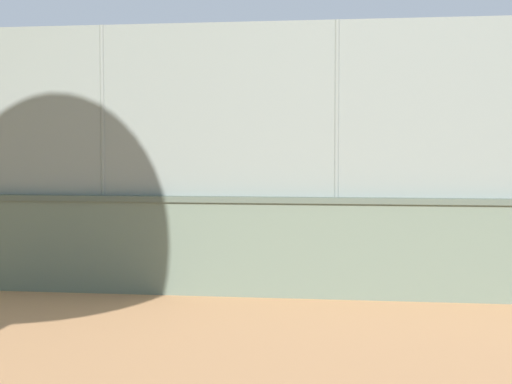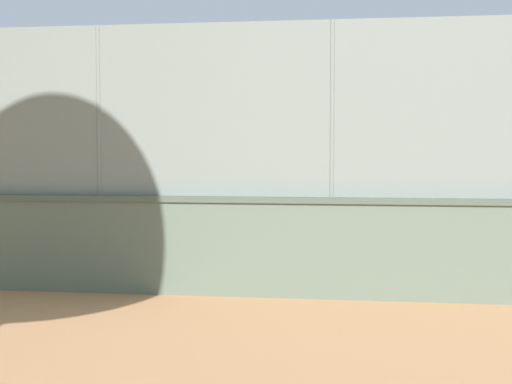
{
  "view_description": "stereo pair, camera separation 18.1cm",
  "coord_description": "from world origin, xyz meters",
  "px_view_note": "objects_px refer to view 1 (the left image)",
  "views": [
    {
      "loc": [
        -5.69,
        22.12,
        2.01
      ],
      "look_at": [
        -3.3,
        6.43,
        1.13
      ],
      "focal_mm": 53.23,
      "sensor_mm": 36.0,
      "label": 1
    },
    {
      "loc": [
        -5.87,
        22.09,
        2.01
      ],
      "look_at": [
        -3.3,
        6.43,
        1.13
      ],
      "focal_mm": 53.23,
      "sensor_mm": 36.0,
      "label": 2
    }
  ],
  "objects_px": {
    "player_at_service_line": "(382,192)",
    "sports_ball": "(411,229)",
    "player_foreground_swinging": "(220,191)",
    "courtside_bench": "(21,243)"
  },
  "relations": [
    {
      "from": "player_at_service_line",
      "to": "sports_ball",
      "type": "xyz_separation_m",
      "value": [
        -0.69,
        0.94,
        -0.87
      ]
    },
    {
      "from": "player_foreground_swinging",
      "to": "player_at_service_line",
      "type": "bearing_deg",
      "value": -171.49
    },
    {
      "from": "player_at_service_line",
      "to": "player_foreground_swinging",
      "type": "xyz_separation_m",
      "value": [
        4.18,
        0.63,
        0.04
      ]
    },
    {
      "from": "sports_ball",
      "to": "courtside_bench",
      "type": "distance_m",
      "value": 9.92
    },
    {
      "from": "sports_ball",
      "to": "player_at_service_line",
      "type": "bearing_deg",
      "value": -53.68
    },
    {
      "from": "player_foreground_swinging",
      "to": "courtside_bench",
      "type": "distance_m",
      "value": 7.82
    },
    {
      "from": "sports_ball",
      "to": "player_foreground_swinging",
      "type": "bearing_deg",
      "value": -3.68
    },
    {
      "from": "player_at_service_line",
      "to": "sports_ball",
      "type": "bearing_deg",
      "value": 126.32
    },
    {
      "from": "player_foreground_swinging",
      "to": "sports_ball",
      "type": "xyz_separation_m",
      "value": [
        -4.87,
        0.31,
        -0.91
      ]
    },
    {
      "from": "player_foreground_swinging",
      "to": "courtside_bench",
      "type": "relative_size",
      "value": 1.01
    }
  ]
}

